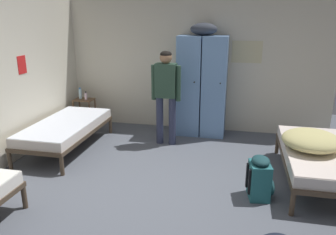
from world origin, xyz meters
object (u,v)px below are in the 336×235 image
at_px(bed_left_rear, 66,128).
at_px(bed_right, 318,156).
at_px(person_traveler, 166,89).
at_px(lotion_bottle, 86,96).
at_px(water_bottle, 80,94).
at_px(bedding_heap, 311,140).
at_px(locker_bank, 202,84).
at_px(shelf_unit, 85,110).
at_px(backpack_teal, 260,178).

distance_m(bed_left_rear, bed_right, 3.93).
distance_m(bed_left_rear, person_traveler, 1.81).
height_order(bed_left_rear, lotion_bottle, lotion_bottle).
bearing_deg(bed_left_rear, person_traveler, 21.06).
bearing_deg(bed_left_rear, water_bottle, 104.91).
bearing_deg(bedding_heap, bed_right, 15.64).
relative_size(locker_bank, shelf_unit, 3.63).
bearing_deg(locker_bank, bed_right, -42.75).
xyz_separation_m(water_bottle, backpack_teal, (3.47, -2.18, -0.42)).
xyz_separation_m(bed_left_rear, person_traveler, (1.60, 0.61, 0.61)).
bearing_deg(bed_left_rear, bed_right, -5.14).
height_order(shelf_unit, water_bottle, water_bottle).
distance_m(bed_right, person_traveler, 2.58).
relative_size(shelf_unit, bed_right, 0.30).
relative_size(person_traveler, backpack_teal, 2.97).
bearing_deg(shelf_unit, bed_right, -20.69).
xyz_separation_m(shelf_unit, bed_right, (4.16, -1.57, 0.04)).
relative_size(locker_bank, water_bottle, 8.96).
relative_size(bed_left_rear, lotion_bottle, 11.21).
xyz_separation_m(bed_left_rear, bed_right, (3.91, -0.35, 0.00)).
distance_m(locker_bank, bed_right, 2.49).
bearing_deg(water_bottle, lotion_bottle, -21.80).
distance_m(bed_right, backpack_teal, 0.98).
bearing_deg(bedding_heap, person_traveler, 155.56).
relative_size(shelf_unit, backpack_teal, 1.04).
relative_size(locker_bank, bedding_heap, 2.67).
bearing_deg(person_traveler, bedding_heap, -24.44).
xyz_separation_m(shelf_unit, person_traveler, (1.85, -0.60, 0.64)).
relative_size(bed_left_rear, water_bottle, 8.23).
relative_size(bedding_heap, lotion_bottle, 4.58).
height_order(bed_left_rear, water_bottle, water_bottle).
distance_m(person_traveler, lotion_bottle, 1.89).
xyz_separation_m(bed_left_rear, lotion_bottle, (-0.18, 1.18, 0.27)).
bearing_deg(backpack_teal, bed_right, 37.37).
relative_size(bed_left_rear, bed_right, 1.00).
bearing_deg(person_traveler, lotion_bottle, 162.35).
bearing_deg(person_traveler, locker_bank, 51.35).
distance_m(shelf_unit, backpack_teal, 4.02).
bearing_deg(water_bottle, bed_right, -20.57).
bearing_deg(water_bottle, locker_bank, 1.16).
bearing_deg(water_bottle, person_traveler, -17.98).
relative_size(locker_bank, backpack_teal, 3.76).
height_order(bed_right, lotion_bottle, lotion_bottle).
height_order(locker_bank, bed_right, locker_bank).
bearing_deg(locker_bank, shelf_unit, -178.32).
relative_size(bed_left_rear, backpack_teal, 3.45).
relative_size(bed_left_rear, person_traveler, 1.16).
xyz_separation_m(shelf_unit, bed_left_rear, (0.25, -1.22, 0.04)).
relative_size(bed_right, water_bottle, 8.23).
xyz_separation_m(bedding_heap, backpack_teal, (-0.65, -0.55, -0.35)).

